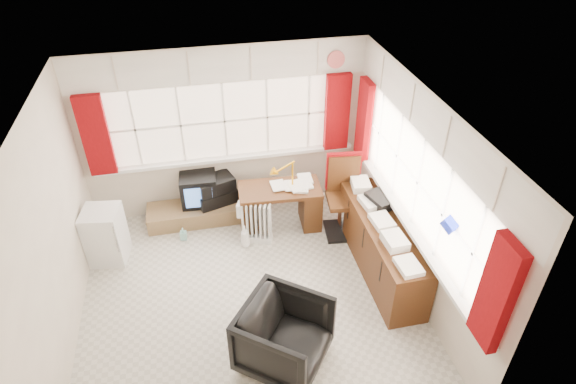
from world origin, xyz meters
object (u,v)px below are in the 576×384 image
Objects in this scene: desk at (280,205)px; tv_bench at (196,213)px; office_chair at (284,336)px; crt_tv at (199,188)px; task_chair at (344,192)px; credenza at (381,245)px; desk_lamp at (293,168)px; mini_fridge at (106,235)px; radiator at (257,226)px.

desk is 1.28m from tv_bench.
crt_tv is (-0.70, 2.76, 0.09)m from office_chair.
crt_tv is (-1.97, 0.72, -0.14)m from task_chair.
task_chair is 0.97m from credenza.
credenza is 2.74m from crt_tv.
task_chair reaches higher than credenza.
crt_tv is (-1.11, 0.50, 0.11)m from desk.
desk_lamp reaches higher than mini_fridge.
desk_lamp is 1.56m from credenza.
task_chair is 1.51× the size of mini_fridge.
task_chair is (0.68, -0.22, -0.34)m from desk_lamp.
desk is 2.30m from office_chair.
radiator is at bearing -178.34° from task_chair.
mini_fridge is at bearing -151.27° from crt_tv.
office_chair is 0.61× the size of tv_bench.
office_chair is (-0.41, -2.26, 0.02)m from desk.
desk is at bearing 4.69° from mini_fridge.
mini_fridge is at bearing 179.52° from task_chair.
task_chair is 2.42m from office_chair.
desk_lamp is at bearing 128.63° from credenza.
office_chair is (-1.27, -2.04, -0.24)m from task_chair.
mini_fridge is (-2.37, -0.19, 0.02)m from desk.
desk reaches higher than radiator.
task_chair is (0.86, -0.22, 0.26)m from desk.
task_chair is at bearing -16.44° from tv_bench.
tv_bench is (-2.28, 1.52, -0.27)m from credenza.
credenza is (1.47, -0.88, 0.14)m from radiator.
desk is at bearing 165.60° from task_chair.
mini_fridge is (-1.26, -0.69, -0.09)m from crt_tv.
office_chair is at bearing -73.49° from tv_bench.
credenza is (0.91, -1.13, -0.57)m from desk_lamp.
task_chair reaches higher than desk_lamp.
task_chair reaches higher than office_chair.
desk_lamp reaches higher than crt_tv.
desk is at bearing -24.18° from crt_tv.
desk_lamp is at bearing -15.76° from tv_bench.
radiator is at bearing 36.65° from office_chair.
credenza is at bearing -76.26° from task_chair.
radiator is at bearing -145.87° from desk.
tv_bench is at bearing 26.14° from mini_fridge.
credenza reaches higher than desk.
credenza is at bearing -36.64° from crt_tv.
crt_tv is at bearing 53.72° from tv_bench.
radiator is at bearing 149.10° from credenza.
desk_lamp is at bearing 22.84° from office_chair.
radiator is (-0.56, -0.25, -0.72)m from desk_lamp.
credenza is 1.43× the size of tv_bench.
desk is 1.00× the size of task_chair.
credenza is at bearing -51.37° from desk_lamp.
office_chair is 1.10× the size of mini_fridge.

